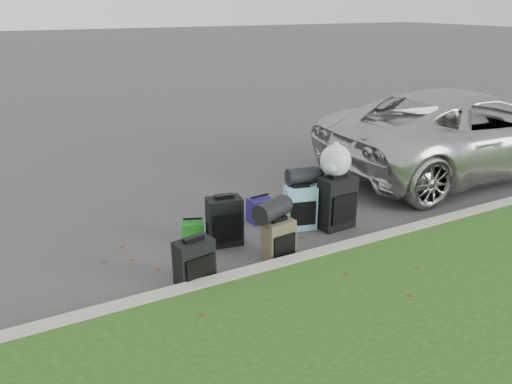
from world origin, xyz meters
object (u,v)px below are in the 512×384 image
suitcase_olive (278,240)px  suitcase_teal (300,208)px  suitcase_large_black_left (225,221)px  tote_navy (260,210)px  suitcase_small_black (194,263)px  suv (464,132)px  suitcase_large_black_right (337,203)px  tote_green (193,233)px

suitcase_olive → suitcase_teal: suitcase_teal is taller
suitcase_large_black_left → tote_navy: size_ratio=1.86×
suitcase_small_black → suitcase_olive: 1.12m
suitcase_teal → tote_navy: suitcase_teal is taller
suitcase_small_black → suitcase_teal: size_ratio=0.87×
suv → suitcase_olive: bearing=108.6°
suitcase_small_black → suitcase_large_black_right: 2.35m
suitcase_olive → tote_navy: 1.17m
suv → suitcase_large_black_right: 3.70m
suitcase_large_black_left → suitcase_teal: (1.13, -0.04, -0.01)m
suitcase_teal → tote_navy: size_ratio=1.78×
suitcase_olive → tote_green: (-0.77, 0.88, -0.10)m
suitcase_olive → suv: bearing=10.1°
tote_navy → suitcase_small_black: bearing=-146.8°
suitcase_small_black → suv: bearing=4.4°
suitcase_teal → suitcase_olive: bearing=-123.8°
suv → tote_green: 5.56m
suv → suitcase_olive: (-4.74, -1.37, -0.50)m
suitcase_large_black_left → suitcase_teal: 1.13m
suitcase_teal → tote_green: 1.51m
suitcase_small_black → tote_navy: (1.46, 1.18, -0.10)m
suitcase_small_black → suitcase_teal: bearing=11.5°
suitcase_olive → suitcase_large_black_right: bearing=13.6°
suv → suitcase_large_black_left: size_ratio=8.49×
suitcase_large_black_left → tote_navy: suitcase_large_black_left is taller
suitcase_small_black → suitcase_large_black_right: bearing=2.6°
suitcase_small_black → suitcase_large_black_right: suitcase_large_black_right is taller
suv → suitcase_small_black: (-5.86, -1.43, -0.49)m
suitcase_small_black → tote_navy: suitcase_small_black is taller
suitcase_olive → suitcase_teal: bearing=35.3°
suitcase_small_black → suitcase_large_black_left: (0.71, 0.75, 0.05)m
suitcase_olive → tote_green: size_ratio=1.62×
suitcase_olive → suitcase_large_black_right: 1.26m
suitcase_large_black_left → suitcase_teal: suitcase_large_black_left is taller
suitcase_teal → suitcase_large_black_right: suitcase_large_black_right is taller
suv → suitcase_small_black: 6.05m
tote_green → suitcase_small_black: bearing=-88.4°
suv → suitcase_small_black: size_ratio=10.17×
suv → tote_green: size_ratio=17.32×
suitcase_large_black_left → suitcase_teal: bearing=7.3°
suitcase_small_black → suitcase_olive: (1.12, 0.07, -0.01)m
suitcase_teal → suitcase_large_black_right: (0.46, -0.21, 0.06)m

